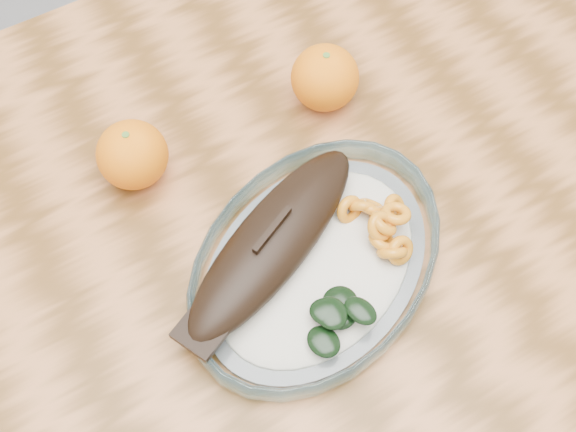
{
  "coord_description": "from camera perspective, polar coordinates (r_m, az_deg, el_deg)",
  "views": [
    {
      "loc": [
        -0.15,
        -0.36,
        1.45
      ],
      "look_at": [
        0.04,
        -0.03,
        0.77
      ],
      "focal_mm": 45.0,
      "sensor_mm": 36.0,
      "label": 1
    }
  ],
  "objects": [
    {
      "name": "ground",
      "position": [
        1.5,
        -2.03,
        -13.95
      ],
      "size": [
        3.0,
        3.0,
        0.0
      ],
      "primitive_type": "plane",
      "color": "slate",
      "rests_on": "ground"
    },
    {
      "name": "orange_left",
      "position": [
        0.81,
        -12.19,
        4.75
      ],
      "size": [
        0.08,
        0.08,
        0.08
      ],
      "primitive_type": "sphere",
      "color": "#DE6804",
      "rests_on": "dining_table"
    },
    {
      "name": "plated_meal",
      "position": [
        0.76,
        2.06,
        -3.44
      ],
      "size": [
        0.75,
        0.75,
        0.08
      ],
      "rotation": [
        0.0,
        0.0,
        0.41
      ],
      "color": "white",
      "rests_on": "dining_table"
    },
    {
      "name": "orange_right",
      "position": [
        0.86,
        2.93,
        10.86
      ],
      "size": [
        0.08,
        0.08,
        0.08
      ],
      "primitive_type": "sphere",
      "color": "#DE6804",
      "rests_on": "dining_table"
    },
    {
      "name": "dining_table",
      "position": [
        0.89,
        -3.34,
        -3.22
      ],
      "size": [
        1.2,
        0.8,
        0.75
      ],
      "color": "#5A3715",
      "rests_on": "ground"
    }
  ]
}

